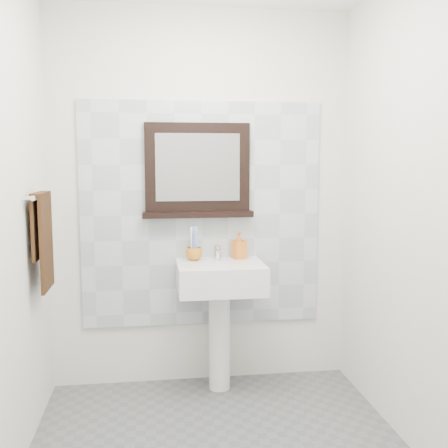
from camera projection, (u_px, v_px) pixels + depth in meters
The scene contains 11 objects.
back_wall at pixel (202, 200), 3.52m from camera, with size 2.00×0.01×2.50m, color silver.
front_wall at pixel (285, 262), 1.35m from camera, with size 2.00×0.01×2.50m, color silver.
right_wall at pixel (426, 214), 2.57m from camera, with size 0.01×2.20×2.50m, color silver.
splashback at pixel (202, 215), 3.52m from camera, with size 1.60×0.02×1.50m, color silver.
pedestal_sink at pixel (220, 291), 3.37m from camera, with size 0.55×0.44×0.96m.
toothbrush_cup at pixel (194, 254), 3.44m from camera, with size 0.11×0.11×0.08m, color orange.
toothbrushes at pixel (194, 242), 3.43m from camera, with size 0.05×0.04×0.21m.
soap_dispenser at pixel (239, 245), 3.49m from camera, with size 0.08×0.08×0.18m, color #D24518.
framed_mirror at pixel (198, 172), 3.45m from camera, with size 0.73×0.11×0.62m.
towel_bar at pixel (40, 196), 2.90m from camera, with size 0.07×0.40×0.03m.
hand_towel at pixel (43, 233), 2.93m from camera, with size 0.06×0.30×0.55m.
Camera 1 is at (-0.34, -2.40, 1.51)m, focal length 42.00 mm.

